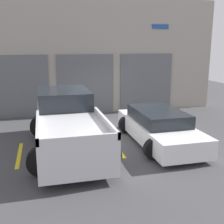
{
  "coord_description": "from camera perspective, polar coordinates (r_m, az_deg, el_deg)",
  "views": [
    {
      "loc": [
        -2.38,
        -10.9,
        3.38
      ],
      "look_at": [
        0.0,
        -1.58,
        1.1
      ],
      "focal_mm": 45.0,
      "sensor_mm": 36.0,
      "label": 1
    }
  ],
  "objects": [
    {
      "name": "sedan_white",
      "position": [
        10.1,
        9.43,
        -3.03
      ],
      "size": [
        2.16,
        4.52,
        1.18
      ],
      "color": "white",
      "rests_on": "ground"
    },
    {
      "name": "ground_plane",
      "position": [
        11.66,
        -1.92,
        -3.53
      ],
      "size": [
        28.0,
        28.0,
        0.0
      ],
      "primitive_type": "plane",
      "color": "#3D3D3F"
    },
    {
      "name": "parking_stripe_centre",
      "position": [
        10.96,
        17.03,
        -5.22
      ],
      "size": [
        0.12,
        2.2,
        0.01
      ],
      "primitive_type": "cube",
      "color": "gold",
      "rests_on": "ground"
    },
    {
      "name": "pickup_truck",
      "position": [
        9.49,
        -9.01,
        -2.24
      ],
      "size": [
        2.57,
        5.47,
        1.81
      ],
      "color": "silver",
      "rests_on": "ground"
    },
    {
      "name": "parking_stripe_left",
      "position": [
        9.74,
        0.73,
        -6.95
      ],
      "size": [
        0.12,
        2.2,
        0.01
      ],
      "primitive_type": "cube",
      "color": "gold",
      "rests_on": "ground"
    },
    {
      "name": "parking_stripe_far_left",
      "position": [
        9.48,
        -18.32,
        -8.24
      ],
      "size": [
        0.12,
        2.2,
        0.01
      ],
      "primitive_type": "cube",
      "color": "gold",
      "rests_on": "ground"
    },
    {
      "name": "shophouse_building",
      "position": [
        14.4,
        -4.9,
        10.94
      ],
      "size": [
        13.51,
        0.68,
        5.7
      ],
      "color": "#9E9389",
      "rests_on": "ground"
    }
  ]
}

